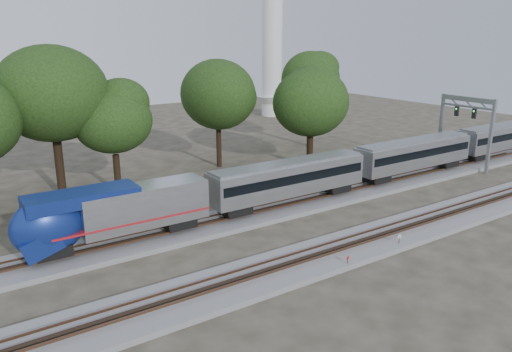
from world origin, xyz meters
The scene contains 13 objects.
ground centered at (0.00, 0.00, 0.00)m, with size 160.00×160.00×0.00m, color #383328.
track_far centered at (0.00, 6.00, 0.21)m, with size 160.00×5.00×0.73m.
track_near centered at (0.00, -4.00, 0.21)m, with size 160.00×5.00×0.73m.
train centered at (26.03, 6.00, 3.03)m, with size 84.36×2.90×4.28m.
switch_stand_red centered at (4.18, -6.17, 0.59)m, with size 0.29×0.10×0.93m.
switch_stand_white centered at (9.87, -5.84, 0.72)m, with size 0.36×0.07×1.12m.
switch_lever centered at (5.56, -5.95, 0.15)m, with size 0.50×0.30×0.30m, color #512D19.
signal_gantry centered at (34.83, 6.00, 6.30)m, with size 0.60×7.11×8.65m.
tree_3 centered at (-8.21, 22.06, 10.23)m, with size 10.41×10.41×14.68m.
tree_4 centered at (-3.18, 19.80, 7.36)m, with size 7.50×7.50×10.57m.
tree_5 centered at (10.68, 23.04, 8.82)m, with size 8.98×8.98×12.66m.
tree_6 centered at (19.75, 16.64, 7.91)m, with size 8.06×8.06×11.36m.
tree_7 centered at (27.47, 26.06, 9.59)m, with size 9.76×9.76×13.76m.
Camera 1 is at (-18.81, -28.92, 15.80)m, focal length 35.00 mm.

